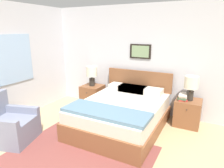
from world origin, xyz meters
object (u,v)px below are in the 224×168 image
armchair (9,126)px  nightstand_by_door (188,112)px  table_lamp_near_window (92,73)px  table_lamp_by_door (191,85)px  nightstand_near_window (93,96)px  bed (122,113)px

armchair → nightstand_by_door: bearing=110.7°
table_lamp_near_window → table_lamp_by_door: bearing=0.0°
nightstand_near_window → table_lamp_near_window: (-0.00, -0.01, 0.63)m
nightstand_by_door → table_lamp_by_door: table_lamp_by_door is taller
bed → table_lamp_by_door: (1.23, 0.75, 0.59)m
nightstand_by_door → armchair: bearing=-142.5°
nightstand_near_window → table_lamp_near_window: bearing=-97.6°
armchair → table_lamp_by_door: 3.67m
armchair → nightstand_near_window: armchair is taller
nightstand_by_door → bed: bearing=-148.1°
bed → nightstand_near_window: bed is taller
nightstand_near_window → nightstand_by_door: size_ratio=1.00×
nightstand_near_window → table_lamp_by_door: (2.45, -0.01, 0.63)m
nightstand_by_door → nightstand_near_window: bearing=180.0°
bed → nightstand_near_window: bearing=148.1°
armchair → table_lamp_by_door: table_lamp_by_door is taller
nightstand_near_window → table_lamp_by_door: bearing=-0.2°
bed → table_lamp_near_window: bearing=148.3°
table_lamp_near_window → armchair: bearing=-101.0°
nightstand_near_window → table_lamp_near_window: table_lamp_near_window is taller
armchair → nightstand_near_window: bearing=152.2°
bed → table_lamp_by_door: size_ratio=3.99×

